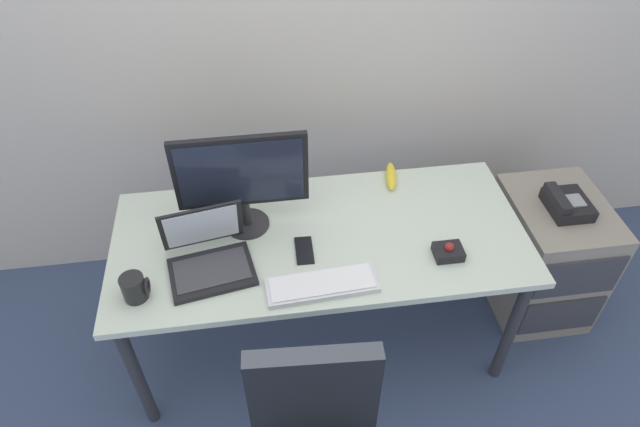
% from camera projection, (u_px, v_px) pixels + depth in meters
% --- Properties ---
extents(ground_plane, '(8.00, 8.00, 0.00)m').
position_uv_depth(ground_plane, '(320.00, 336.00, 2.70)').
color(ground_plane, '#384766').
extents(desk, '(1.66, 0.74, 0.71)m').
position_uv_depth(desk, '(320.00, 247.00, 2.27)').
color(desk, beige).
rests_on(desk, ground).
extents(file_cabinet, '(0.42, 0.53, 0.64)m').
position_uv_depth(file_cabinet, '(544.00, 256.00, 2.66)').
color(file_cabinet, gray).
rests_on(file_cabinet, ground).
extents(desk_phone, '(0.17, 0.20, 0.09)m').
position_uv_depth(desk_phone, '(566.00, 204.00, 2.40)').
color(desk_phone, black).
rests_on(desk_phone, file_cabinet).
extents(monitor_main, '(0.51, 0.18, 0.44)m').
position_uv_depth(monitor_main, '(242.00, 177.00, 2.09)').
color(monitor_main, '#262628').
rests_on(monitor_main, desk).
extents(keyboard, '(0.42, 0.16, 0.03)m').
position_uv_depth(keyboard, '(322.00, 285.00, 2.01)').
color(keyboard, silver).
rests_on(keyboard, desk).
extents(laptop, '(0.35, 0.33, 0.24)m').
position_uv_depth(laptop, '(208.00, 255.00, 2.07)').
color(laptop, black).
rests_on(laptop, desk).
extents(trackball_mouse, '(0.11, 0.09, 0.07)m').
position_uv_depth(trackball_mouse, '(448.00, 251.00, 2.12)').
color(trackball_mouse, black).
rests_on(trackball_mouse, desk).
extents(coffee_mug, '(0.10, 0.09, 0.10)m').
position_uv_depth(coffee_mug, '(135.00, 288.00, 1.96)').
color(coffee_mug, black).
rests_on(coffee_mug, desk).
extents(cell_phone, '(0.07, 0.14, 0.01)m').
position_uv_depth(cell_phone, '(304.00, 250.00, 2.15)').
color(cell_phone, black).
rests_on(cell_phone, desk).
extents(banana, '(0.08, 0.19, 0.04)m').
position_uv_depth(banana, '(391.00, 176.00, 2.47)').
color(banana, yellow).
rests_on(banana, desk).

